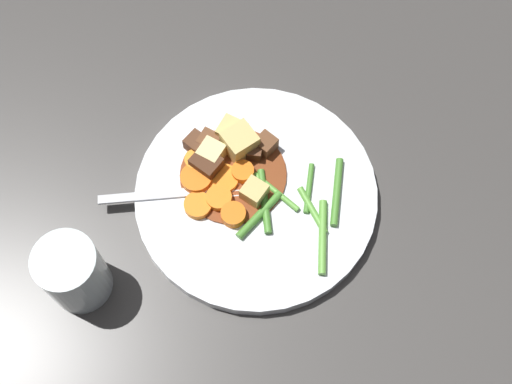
# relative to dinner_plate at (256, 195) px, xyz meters

# --- Properties ---
(ground_plane) EXTENTS (3.00, 3.00, 0.00)m
(ground_plane) POSITION_rel_dinner_plate_xyz_m (0.00, 0.00, -0.01)
(ground_plane) COLOR #423F3D
(dinner_plate) EXTENTS (0.27, 0.27, 0.02)m
(dinner_plate) POSITION_rel_dinner_plate_xyz_m (0.00, 0.00, 0.00)
(dinner_plate) COLOR white
(dinner_plate) RESTS_ON ground_plane
(stew_sauce) EXTENTS (0.12, 0.12, 0.00)m
(stew_sauce) POSITION_rel_dinner_plate_xyz_m (0.03, -0.01, 0.01)
(stew_sauce) COLOR brown
(stew_sauce) RESTS_ON dinner_plate
(carrot_slice_0) EXTENTS (0.04, 0.04, 0.01)m
(carrot_slice_0) POSITION_rel_dinner_plate_xyz_m (0.01, 0.04, 0.02)
(carrot_slice_0) COLOR orange
(carrot_slice_0) RESTS_ON dinner_plate
(carrot_slice_1) EXTENTS (0.04, 0.04, 0.01)m
(carrot_slice_1) POSITION_rel_dinner_plate_xyz_m (0.05, 0.04, 0.01)
(carrot_slice_1) COLOR orange
(carrot_slice_1) RESTS_ON dinner_plate
(carrot_slice_2) EXTENTS (0.04, 0.04, 0.01)m
(carrot_slice_2) POSITION_rel_dinner_plate_xyz_m (0.03, 0.02, 0.02)
(carrot_slice_2) COLOR orange
(carrot_slice_2) RESTS_ON dinner_plate
(carrot_slice_3) EXTENTS (0.04, 0.04, 0.01)m
(carrot_slice_3) POSITION_rel_dinner_plate_xyz_m (0.07, 0.01, 0.02)
(carrot_slice_3) COLOR orange
(carrot_slice_3) RESTS_ON dinner_plate
(carrot_slice_4) EXTENTS (0.04, 0.04, 0.01)m
(carrot_slice_4) POSITION_rel_dinner_plate_xyz_m (0.08, -0.01, 0.02)
(carrot_slice_4) COLOR orange
(carrot_slice_4) RESTS_ON dinner_plate
(carrot_slice_5) EXTENTS (0.03, 0.03, 0.01)m
(carrot_slice_5) POSITION_rel_dinner_plate_xyz_m (0.02, -0.01, 0.02)
(carrot_slice_5) COLOR orange
(carrot_slice_5) RESTS_ON dinner_plate
(carrot_slice_6) EXTENTS (0.04, 0.04, 0.01)m
(carrot_slice_6) POSITION_rel_dinner_plate_xyz_m (0.04, 0.00, 0.01)
(carrot_slice_6) COLOR orange
(carrot_slice_6) RESTS_ON dinner_plate
(potato_chunk_0) EXTENTS (0.03, 0.03, 0.03)m
(potato_chunk_0) POSITION_rel_dinner_plate_xyz_m (0.05, -0.05, 0.02)
(potato_chunk_0) COLOR #DBBC6B
(potato_chunk_0) RESTS_ON dinner_plate
(potato_chunk_1) EXTENTS (0.03, 0.03, 0.03)m
(potato_chunk_1) POSITION_rel_dinner_plate_xyz_m (0.06, -0.02, 0.02)
(potato_chunk_1) COLOR #EAD68C
(potato_chunk_1) RESTS_ON dinner_plate
(potato_chunk_2) EXTENTS (0.03, 0.03, 0.02)m
(potato_chunk_2) POSITION_rel_dinner_plate_xyz_m (0.00, 0.01, 0.02)
(potato_chunk_2) COLOR #DBBC6B
(potato_chunk_2) RESTS_ON dinner_plate
(potato_chunk_3) EXTENTS (0.05, 0.05, 0.03)m
(potato_chunk_3) POSITION_rel_dinner_plate_xyz_m (0.04, -0.04, 0.03)
(potato_chunk_3) COLOR #DBBC6B
(potato_chunk_3) RESTS_ON dinner_plate
(meat_chunk_0) EXTENTS (0.03, 0.03, 0.02)m
(meat_chunk_0) POSITION_rel_dinner_plate_xyz_m (0.02, -0.05, 0.02)
(meat_chunk_0) COLOR #56331E
(meat_chunk_0) RESTS_ON dinner_plate
(meat_chunk_1) EXTENTS (0.03, 0.03, 0.02)m
(meat_chunk_1) POSITION_rel_dinner_plate_xyz_m (0.01, -0.06, 0.02)
(meat_chunk_1) COLOR brown
(meat_chunk_1) RESTS_ON dinner_plate
(meat_chunk_2) EXTENTS (0.03, 0.02, 0.02)m
(meat_chunk_2) POSITION_rel_dinner_plate_xyz_m (0.07, -0.04, 0.02)
(meat_chunk_2) COLOR brown
(meat_chunk_2) RESTS_ON dinner_plate
(meat_chunk_3) EXTENTS (0.03, 0.03, 0.02)m
(meat_chunk_3) POSITION_rel_dinner_plate_xyz_m (0.08, -0.03, 0.02)
(meat_chunk_3) COLOR #56331E
(meat_chunk_3) RESTS_ON dinner_plate
(meat_chunk_4) EXTENTS (0.04, 0.03, 0.02)m
(meat_chunk_4) POSITION_rel_dinner_plate_xyz_m (0.06, -0.01, 0.02)
(meat_chunk_4) COLOR #4C2B19
(meat_chunk_4) RESTS_ON dinner_plate
(green_bean_0) EXTENTS (0.03, 0.07, 0.01)m
(green_bean_0) POSITION_rel_dinner_plate_xyz_m (-0.01, 0.03, 0.01)
(green_bean_0) COLOR #4C8E33
(green_bean_0) RESTS_ON dinner_plate
(green_bean_1) EXTENTS (0.03, 0.08, 0.01)m
(green_bean_1) POSITION_rel_dinner_plate_xyz_m (-0.09, 0.03, 0.01)
(green_bean_1) COLOR #66AD42
(green_bean_1) RESTS_ON dinner_plate
(green_bean_2) EXTENTS (0.02, 0.06, 0.01)m
(green_bean_2) POSITION_rel_dinner_plate_xyz_m (-0.05, -0.02, 0.01)
(green_bean_2) COLOR #4C8E33
(green_bean_2) RESTS_ON dinner_plate
(green_bean_3) EXTENTS (0.05, 0.05, 0.01)m
(green_bean_3) POSITION_rel_dinner_plate_xyz_m (-0.07, 0.00, 0.01)
(green_bean_3) COLOR #66AD42
(green_bean_3) RESTS_ON dinner_plate
(green_bean_4) EXTENTS (0.03, 0.08, 0.01)m
(green_bean_4) POSITION_rel_dinner_plate_xyz_m (-0.09, -0.03, 0.01)
(green_bean_4) COLOR #4C8E33
(green_bean_4) RESTS_ON dinner_plate
(green_bean_5) EXTENTS (0.06, 0.03, 0.01)m
(green_bean_5) POSITION_rel_dinner_plate_xyz_m (-0.02, -0.01, 0.01)
(green_bean_5) COLOR #66AD42
(green_bean_5) RESTS_ON dinner_plate
(green_bean_6) EXTENTS (0.04, 0.07, 0.01)m
(green_bean_6) POSITION_rel_dinner_plate_xyz_m (-0.01, 0.01, 0.01)
(green_bean_6) COLOR #4C8E33
(green_bean_6) RESTS_ON dinner_plate
(fork) EXTENTS (0.16, 0.09, 0.00)m
(fork) POSITION_rel_dinner_plate_xyz_m (0.08, 0.03, 0.01)
(fork) COLOR silver
(fork) RESTS_ON dinner_plate
(water_glass) EXTENTS (0.07, 0.07, 0.09)m
(water_glass) POSITION_rel_dinner_plate_xyz_m (0.14, 0.16, 0.03)
(water_glass) COLOR silver
(water_glass) RESTS_ON ground_plane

